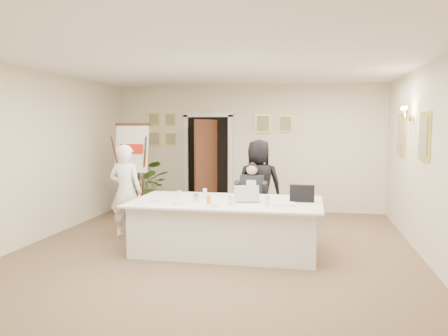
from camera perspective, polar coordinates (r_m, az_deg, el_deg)
name	(u,v)px	position (r m, az deg, el deg)	size (l,w,h in m)	color
floor	(214,253)	(6.67, -1.30, -11.00)	(7.00, 7.00, 0.00)	brown
ceiling	(214,63)	(6.46, -1.35, 13.57)	(6.00, 7.00, 0.02)	white
wall_back	(247,148)	(9.85, 3.08, 2.61)	(6.00, 0.10, 2.80)	beige
wall_front	(104,198)	(3.11, -15.41, -3.78)	(6.00, 0.10, 2.80)	beige
wall_left	(31,157)	(7.64, -23.86, 1.32)	(0.10, 7.00, 2.80)	beige
wall_right	(433,163)	(6.47, 25.60, 0.59)	(0.10, 7.00, 2.80)	beige
doorway	(208,164)	(9.87, -2.16, 0.54)	(1.14, 0.86, 2.20)	black
pictures_back_wall	(212,128)	(9.96, -1.52, 5.23)	(3.40, 0.06, 0.80)	#E2CD4D
pictures_right_wall	(411,135)	(7.61, 23.25, 3.97)	(0.06, 2.20, 0.80)	#E2CD4D
wall_sconce	(407,113)	(7.60, 22.83, 6.63)	(0.20, 0.30, 0.24)	#CC8741
conference_table	(226,226)	(6.65, 0.30, -7.54)	(2.83, 1.51, 0.78)	silver
seated_man	(252,199)	(7.56, 3.62, -4.08)	(0.55, 0.58, 1.28)	black
flip_chart	(134,176)	(8.98, -11.66, -1.08)	(0.67, 0.43, 1.91)	#391B12
standing_man	(126,191)	(7.57, -12.73, -2.99)	(0.58, 0.38, 1.59)	white
standing_woman	(259,186)	(7.80, 4.56, -2.35)	(0.81, 0.53, 1.66)	black
potted_palm	(148,187)	(9.46, -9.91, -2.46)	(1.08, 0.93, 1.20)	#3A6521
laptop	(248,192)	(6.51, 3.15, -3.16)	(0.36, 0.38, 0.28)	#B7BABC
laptop_bag	(302,193)	(6.57, 10.17, -3.28)	(0.36, 0.10, 0.25)	black
paper_stack	(284,204)	(6.26, 7.83, -4.69)	(0.31, 0.22, 0.03)	white
plate_left	(156,201)	(6.57, -8.84, -4.31)	(0.20, 0.20, 0.01)	white
plate_mid	(179,204)	(6.28, -5.89, -4.71)	(0.20, 0.20, 0.01)	white
plate_near	(212,206)	(6.12, -1.60, -4.96)	(0.22, 0.22, 0.01)	white
glass_a	(179,195)	(6.69, -5.85, -3.55)	(0.06, 0.06, 0.14)	silver
glass_b	(230,201)	(6.18, 0.82, -4.27)	(0.07, 0.07, 0.14)	silver
glass_c	(267,201)	(6.15, 5.64, -4.34)	(0.07, 0.07, 0.14)	silver
glass_d	(205,193)	(6.89, -2.51, -3.26)	(0.07, 0.07, 0.14)	silver
oj_glass	(209,200)	(6.24, -2.02, -4.22)	(0.06, 0.06, 0.13)	orange
steel_jug	(196,198)	(6.50, -3.70, -3.93)	(0.09, 0.09, 0.11)	silver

